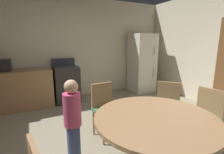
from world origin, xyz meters
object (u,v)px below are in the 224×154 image
Objects in this scene: person_child at (73,119)px; chair_northeast at (167,105)px; chair_east at (205,114)px; dining_table at (155,129)px; oven_range at (66,84)px; microwave at (0,65)px; chair_north at (105,106)px; refrigerator at (142,63)px.

chair_northeast is at bearing 42.89° from person_child.
chair_northeast is 0.58m from chair_east.
dining_table is at bearing 0.00° from person_child.
chair_northeast and chair_east have the same top height.
oven_range is 2.61m from chair_northeast.
microwave is at bearing -179.85° from oven_range.
person_child is (-1.57, 0.01, 0.08)m from chair_northeast.
oven_range is at bearing 96.96° from dining_table.
chair_east is at bearing 46.06° from chair_north.
refrigerator is 2.55m from chair_northeast.
person_child reaches higher than chair_north.
microwave reaches higher than chair_north.
chair_northeast is (1.20, -2.32, 0.03)m from oven_range.
chair_east is at bearing 8.14° from dining_table.
refrigerator is at bearing -1.33° from oven_range.
chair_north is (-1.18, 0.92, 0.00)m from chair_east.
chair_northeast is at bearing 61.56° from chair_north.
dining_table is (-1.95, -2.94, -0.27)m from refrigerator.
microwave reaches higher than chair_northeast.
chair_north is (1.64, -1.92, -0.53)m from microwave.
chair_east is (1.07, 0.15, -0.11)m from dining_table.
microwave is 3.51m from chair_northeast.
microwave is 0.51× the size of chair_northeast.
chair_north is at bearing -49.49° from microwave.
chair_northeast is (-1.12, -2.26, -0.38)m from refrigerator.
chair_northeast reaches higher than dining_table.
person_child is (-2.69, -2.26, -0.30)m from refrigerator.
chair_north is 0.73m from person_child.
chair_northeast is at bearing -62.62° from oven_range.
refrigerator is 1.34× the size of dining_table.
chair_east is 1.88m from person_child.
chair_north is at bearing 74.89° from person_child.
refrigerator is 1.61× the size of person_child.
dining_table is at bearing 0.00° from chair_north.
chair_north is at bearing -137.80° from refrigerator.
microwave reaches higher than person_child.
oven_range is 3.19m from chair_east.
person_child reaches higher than chair_east.
dining_table is at bearing -59.60° from microwave.
oven_range is 2.34m from person_child.
oven_range is 0.84× the size of dining_table.
oven_range is 1.94m from chair_north.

